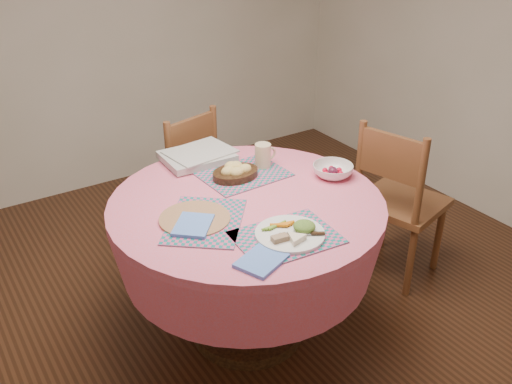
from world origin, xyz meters
TOP-DOWN VIEW (x-y plane):
  - ground at (0.00, 0.00)m, footprint 4.00×4.00m
  - dining_table at (0.00, 0.00)m, footprint 1.24×1.24m
  - chair_right at (0.95, -0.03)m, footprint 0.51×0.52m
  - chair_back at (0.09, 0.90)m, footprint 0.51×0.49m
  - placemat_front at (-0.03, -0.35)m, footprint 0.42×0.33m
  - placemat_left at (-0.24, -0.06)m, footprint 0.49×0.50m
  - placemat_back at (0.13, 0.23)m, footprint 0.41×0.32m
  - wicker_trivet at (-0.27, -0.02)m, footprint 0.30×0.30m
  - napkin_near at (-0.21, -0.43)m, footprint 0.22×0.20m
  - napkin_far at (-0.31, -0.08)m, footprint 0.22×0.23m
  - dinner_plate at (-0.01, -0.35)m, footprint 0.28×0.28m
  - bread_bowl at (0.08, 0.22)m, footprint 0.23×0.23m
  - latte_mug at (0.26, 0.25)m, footprint 0.12×0.08m
  - fruit_bowl at (0.48, -0.02)m, footprint 0.21×0.21m
  - newspaper_stack at (0.02, 0.50)m, footprint 0.37×0.29m

SIDE VIEW (x-z plane):
  - ground at x=0.00m, z-range 0.00..0.00m
  - chair_back at x=0.09m, z-range 0.02..0.92m
  - chair_right at x=0.95m, z-range 0.02..0.95m
  - dining_table at x=0.00m, z-range 0.18..0.93m
  - placemat_front at x=-0.03m, z-range 0.75..0.76m
  - placemat_left at x=-0.24m, z-range 0.75..0.76m
  - placemat_back at x=0.13m, z-range 0.75..0.76m
  - wicker_trivet at x=-0.27m, z-range 0.75..0.76m
  - napkin_near at x=-0.21m, z-range 0.75..0.76m
  - napkin_far at x=-0.31m, z-range 0.76..0.77m
  - dinner_plate at x=-0.01m, z-range 0.75..0.80m
  - newspaper_stack at x=0.02m, z-range 0.76..0.80m
  - fruit_bowl at x=0.48m, z-range 0.75..0.81m
  - bread_bowl at x=0.08m, z-range 0.75..0.83m
  - latte_mug at x=0.26m, z-range 0.76..0.87m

